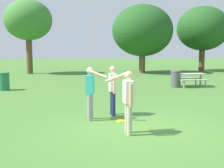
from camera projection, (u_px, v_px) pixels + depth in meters
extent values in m
plane|color=#447530|center=(136.00, 129.00, 7.93)|extent=(120.00, 120.00, 0.00)
cylinder|color=#1E234C|center=(112.00, 102.00, 9.72)|extent=(0.13, 0.13, 0.82)
cylinder|color=#1E234C|center=(113.00, 104.00, 9.47)|extent=(0.13, 0.13, 0.82)
cube|color=white|center=(113.00, 82.00, 9.51)|extent=(0.23, 0.39, 0.58)
sphere|color=tan|center=(113.00, 69.00, 9.46)|extent=(0.21, 0.21, 0.21)
cylinder|color=tan|center=(111.00, 83.00, 9.77)|extent=(0.09, 0.09, 0.58)
cylinder|color=tan|center=(114.00, 85.00, 9.26)|extent=(0.09, 0.09, 0.58)
cylinder|color=#B7AD93|center=(129.00, 120.00, 7.33)|extent=(0.13, 0.13, 0.82)
cylinder|color=#B7AD93|center=(127.00, 117.00, 7.58)|extent=(0.13, 0.13, 0.82)
cube|color=white|center=(128.00, 92.00, 7.37)|extent=(0.23, 0.39, 0.58)
sphere|color=tan|center=(129.00, 75.00, 7.32)|extent=(0.21, 0.21, 0.21)
cylinder|color=tan|center=(131.00, 95.00, 7.12)|extent=(0.09, 0.09, 0.58)
cylinder|color=tan|center=(116.00, 78.00, 7.53)|extent=(0.58, 0.11, 0.28)
cylinder|color=gray|center=(91.00, 106.00, 9.11)|extent=(0.13, 0.13, 0.82)
cylinder|color=gray|center=(90.00, 108.00, 8.85)|extent=(0.13, 0.13, 0.82)
cube|color=#33B2AD|center=(90.00, 84.00, 8.90)|extent=(0.31, 0.42, 0.58)
sphere|color=beige|center=(90.00, 71.00, 8.85)|extent=(0.21, 0.21, 0.21)
cylinder|color=beige|center=(92.00, 85.00, 9.16)|extent=(0.09, 0.09, 0.58)
cylinder|color=beige|center=(98.00, 74.00, 8.57)|extent=(0.58, 0.23, 0.28)
cylinder|color=yellow|center=(121.00, 121.00, 8.82)|extent=(0.29, 0.29, 0.03)
cube|color=#B2ADA3|center=(190.00, 74.00, 16.96)|extent=(1.74, 0.85, 0.06)
cube|color=#A49F96|center=(195.00, 80.00, 16.43)|extent=(1.71, 0.35, 0.05)
cube|color=#A49F96|center=(186.00, 78.00, 17.56)|extent=(1.71, 0.35, 0.05)
cylinder|color=#A49F96|center=(180.00, 81.00, 16.88)|extent=(0.11, 0.11, 0.71)
cylinder|color=#A49F96|center=(184.00, 84.00, 16.33)|extent=(0.09, 0.09, 0.41)
cylinder|color=#A49F96|center=(176.00, 82.00, 17.46)|extent=(0.09, 0.09, 0.41)
cylinder|color=#A49F96|center=(201.00, 80.00, 17.14)|extent=(0.11, 0.11, 0.71)
cylinder|color=#A49F96|center=(206.00, 84.00, 16.60)|extent=(0.09, 0.09, 0.41)
cylinder|color=#A49F96|center=(196.00, 82.00, 17.72)|extent=(0.09, 0.09, 0.41)
cylinder|color=#237047|center=(4.00, 82.00, 15.47)|extent=(0.56, 0.56, 0.90)
cylinder|color=#2E8657|center=(4.00, 73.00, 15.41)|extent=(0.59, 0.59, 0.06)
cylinder|color=#515156|center=(176.00, 79.00, 16.68)|extent=(0.56, 0.56, 0.90)
cylinder|color=slate|center=(176.00, 71.00, 16.62)|extent=(0.59, 0.59, 0.06)
cylinder|color=brown|center=(29.00, 54.00, 25.73)|extent=(0.53, 0.53, 3.59)
ellipsoid|color=#3D7A33|center=(28.00, 20.00, 25.38)|extent=(4.18, 4.18, 3.55)
cylinder|color=brown|center=(142.00, 60.00, 26.68)|extent=(0.58, 0.58, 2.36)
ellipsoid|color=#21511E|center=(142.00, 31.00, 26.36)|extent=(5.53, 5.53, 4.70)
cylinder|color=brown|center=(202.00, 57.00, 28.85)|extent=(0.56, 0.56, 2.82)
ellipsoid|color=#21511E|center=(203.00, 28.00, 28.51)|extent=(5.09, 5.09, 4.33)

